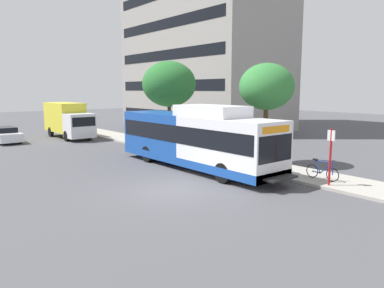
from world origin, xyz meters
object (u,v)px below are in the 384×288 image
(bicycle_parked, at_px, (322,171))
(parked_car_far_lane, at_px, (6,135))
(bus_stop_sign_pole, at_px, (331,153))
(street_tree_mid_block, at_px, (169,84))
(transit_bus, at_px, (195,139))
(box_truck_background, at_px, (68,119))
(street_tree_near_stop, at_px, (267,87))

(bicycle_parked, bearing_deg, parked_car_far_lane, 109.29)
(bus_stop_sign_pole, height_order, street_tree_mid_block, street_tree_mid_block)
(parked_car_far_lane, bearing_deg, bus_stop_sign_pole, -72.75)
(bicycle_parked, bearing_deg, transit_bus, 112.79)
(transit_bus, distance_m, box_truck_background, 17.89)
(bicycle_parked, relative_size, parked_car_far_lane, 0.39)
(parked_car_far_lane, bearing_deg, box_truck_background, -4.04)
(parked_car_far_lane, bearing_deg, street_tree_near_stop, -64.11)
(bus_stop_sign_pole, bearing_deg, street_tree_mid_block, 83.47)
(bus_stop_sign_pole, height_order, parked_car_far_lane, bus_stop_sign_pole)
(bus_stop_sign_pole, bearing_deg, bicycle_parked, 47.55)
(street_tree_near_stop, bearing_deg, bicycle_parked, -104.11)
(bicycle_parked, height_order, box_truck_background, box_truck_background)
(transit_bus, height_order, bus_stop_sign_pole, transit_bus)
(street_tree_mid_block, bearing_deg, bicycle_parked, -93.96)
(transit_bus, bearing_deg, bicycle_parked, -67.21)
(street_tree_mid_block, distance_m, parked_car_far_lane, 14.95)
(bus_stop_sign_pole, xyz_separation_m, parked_car_far_lane, (-7.92, 25.51, -0.99))
(street_tree_near_stop, relative_size, street_tree_mid_block, 0.90)
(transit_bus, height_order, street_tree_near_stop, street_tree_near_stop)
(bus_stop_sign_pole, xyz_separation_m, street_tree_mid_block, (1.71, 14.90, 3.26))
(transit_bus, distance_m, street_tree_near_stop, 5.21)
(street_tree_near_stop, height_order, parked_car_far_lane, street_tree_near_stop)
(street_tree_near_stop, height_order, box_truck_background, street_tree_near_stop)
(bus_stop_sign_pole, bearing_deg, street_tree_near_stop, 70.69)
(street_tree_near_stop, distance_m, box_truck_background, 20.50)
(transit_bus, bearing_deg, box_truck_background, 91.93)
(street_tree_near_stop, xyz_separation_m, street_tree_mid_block, (-0.16, 9.56, 0.27))
(bus_stop_sign_pole, height_order, bicycle_parked, bus_stop_sign_pole)
(street_tree_near_stop, bearing_deg, box_truck_background, 102.68)
(transit_bus, bearing_deg, street_tree_near_stop, -26.45)
(transit_bus, distance_m, street_tree_mid_block, 9.07)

